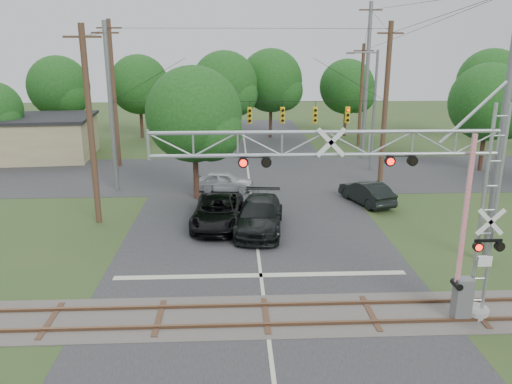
{
  "coord_description": "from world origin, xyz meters",
  "views": [
    {
      "loc": [
        -1.12,
        -14.73,
        9.77
      ],
      "look_at": [
        -0.13,
        7.5,
        3.31
      ],
      "focal_mm": 35.0,
      "sensor_mm": 36.0,
      "label": 1
    }
  ],
  "objects_px": {
    "traffic_signal_span": "(262,109)",
    "commercial_building": "(0,138)",
    "crossing_gantry": "(390,191)",
    "car_dark": "(260,215)",
    "pickup_black": "(218,212)",
    "sedan_silver": "(224,181)",
    "streetlight": "(372,105)"
  },
  "relations": [
    {
      "from": "pickup_black",
      "to": "car_dark",
      "type": "relative_size",
      "value": 0.99
    },
    {
      "from": "pickup_black",
      "to": "commercial_building",
      "type": "bearing_deg",
      "value": 140.78
    },
    {
      "from": "crossing_gantry",
      "to": "traffic_signal_span",
      "type": "distance_m",
      "value": 18.69
    },
    {
      "from": "car_dark",
      "to": "crossing_gantry",
      "type": "bearing_deg",
      "value": -60.25
    },
    {
      "from": "crossing_gantry",
      "to": "sedan_silver",
      "type": "xyz_separation_m",
      "value": [
        -6.1,
        17.7,
        -4.27
      ]
    },
    {
      "from": "commercial_building",
      "to": "pickup_black",
      "type": "bearing_deg",
      "value": -48.04
    },
    {
      "from": "pickup_black",
      "to": "car_dark",
      "type": "bearing_deg",
      "value": -17.69
    },
    {
      "from": "pickup_black",
      "to": "sedan_silver",
      "type": "bearing_deg",
      "value": 91.61
    },
    {
      "from": "traffic_signal_span",
      "to": "sedan_silver",
      "type": "height_order",
      "value": "traffic_signal_span"
    },
    {
      "from": "car_dark",
      "to": "streetlight",
      "type": "xyz_separation_m",
      "value": [
        9.72,
        13.79,
        4.51
      ]
    },
    {
      "from": "car_dark",
      "to": "pickup_black",
      "type": "bearing_deg",
      "value": 165.71
    },
    {
      "from": "crossing_gantry",
      "to": "pickup_black",
      "type": "bearing_deg",
      "value": 121.08
    },
    {
      "from": "crossing_gantry",
      "to": "commercial_building",
      "type": "relative_size",
      "value": 0.73
    },
    {
      "from": "commercial_building",
      "to": "traffic_signal_span",
      "type": "bearing_deg",
      "value": -30.43
    },
    {
      "from": "car_dark",
      "to": "commercial_building",
      "type": "relative_size",
      "value": 0.35
    },
    {
      "from": "traffic_signal_span",
      "to": "car_dark",
      "type": "bearing_deg",
      "value": -94.17
    },
    {
      "from": "crossing_gantry",
      "to": "commercial_building",
      "type": "distance_m",
      "value": 39.67
    },
    {
      "from": "crossing_gantry",
      "to": "traffic_signal_span",
      "type": "relative_size",
      "value": 0.64
    },
    {
      "from": "traffic_signal_span",
      "to": "pickup_black",
      "type": "xyz_separation_m",
      "value": [
        -2.97,
        -7.82,
        -4.83
      ]
    },
    {
      "from": "pickup_black",
      "to": "commercial_building",
      "type": "xyz_separation_m",
      "value": [
        -20.2,
        18.76,
        1.09
      ]
    },
    {
      "from": "traffic_signal_span",
      "to": "sedan_silver",
      "type": "bearing_deg",
      "value": -166.27
    },
    {
      "from": "traffic_signal_span",
      "to": "streetlight",
      "type": "height_order",
      "value": "traffic_signal_span"
    },
    {
      "from": "commercial_building",
      "to": "car_dark",
      "type": "bearing_deg",
      "value": -46.28
    },
    {
      "from": "traffic_signal_span",
      "to": "commercial_building",
      "type": "relative_size",
      "value": 1.14
    },
    {
      "from": "crossing_gantry",
      "to": "sedan_silver",
      "type": "distance_m",
      "value": 19.21
    },
    {
      "from": "crossing_gantry",
      "to": "pickup_black",
      "type": "xyz_separation_m",
      "value": [
        -6.36,
        10.54,
        -4.16
      ]
    },
    {
      "from": "crossing_gantry",
      "to": "streetlight",
      "type": "bearing_deg",
      "value": 76.33
    },
    {
      "from": "commercial_building",
      "to": "streetlight",
      "type": "relative_size",
      "value": 1.77
    },
    {
      "from": "sedan_silver",
      "to": "streetlight",
      "type": "distance_m",
      "value": 13.92
    },
    {
      "from": "traffic_signal_span",
      "to": "pickup_black",
      "type": "relative_size",
      "value": 3.28
    },
    {
      "from": "pickup_black",
      "to": "streetlight",
      "type": "bearing_deg",
      "value": 50.57
    },
    {
      "from": "sedan_silver",
      "to": "streetlight",
      "type": "xyz_separation_m",
      "value": [
        11.79,
        5.72,
        4.68
      ]
    }
  ]
}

